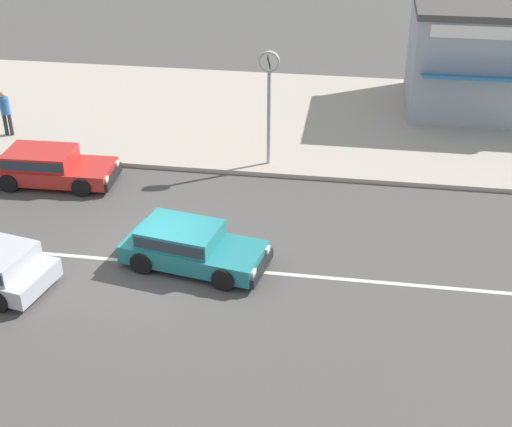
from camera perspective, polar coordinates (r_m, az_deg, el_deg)
name	(u,v)px	position (r m, az deg, el deg)	size (l,w,h in m)	color
ground_plane	(162,264)	(19.06, -7.54, -4.00)	(160.00, 160.00, 0.00)	#4C4947
lane_centre_stripe	(162,264)	(19.06, -7.54, -3.99)	(50.40, 0.14, 0.01)	silver
kerb_strip	(232,115)	(28.08, -1.90, 7.91)	(68.00, 10.00, 0.15)	#ADA393
hatchback_red_2	(49,166)	(23.66, -16.24, 3.71)	(3.95, 1.85, 1.10)	red
hatchback_teal_4	(189,245)	(18.65, -5.38, -2.52)	(3.98, 2.24, 1.10)	teal
street_clock	(269,82)	(22.83, 1.06, 10.45)	(0.63, 0.22, 3.82)	#9E9EA3
pedestrian_near_clock	(5,110)	(27.22, -19.41, 7.82)	(0.34, 0.34, 1.64)	#333338
shopfront_corner_warung	(487,56)	(29.40, 18.01, 11.93)	(5.90, 5.61, 4.12)	#999EA8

